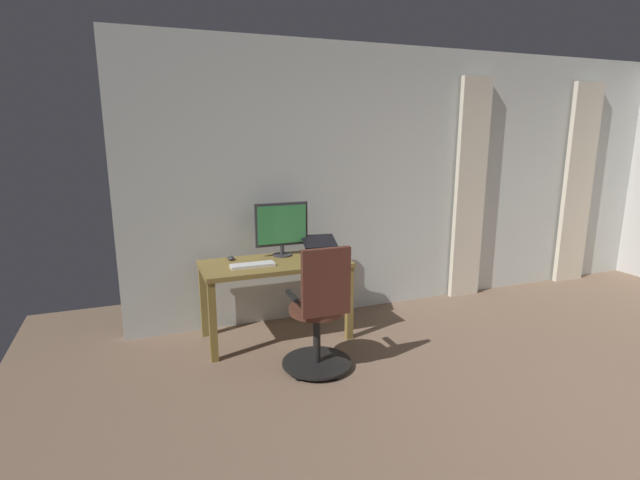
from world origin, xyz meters
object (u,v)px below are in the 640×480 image
Objects in this scene: computer_monitor at (282,226)px; laptop at (321,251)px; computer_mouse at (231,258)px; computer_keyboard at (253,265)px; desk at (275,273)px; office_chair at (320,315)px.

laptop is at bearing 151.85° from computer_monitor.
computer_monitor is at bearing 178.25° from computer_mouse.
computer_mouse is (0.80, -0.19, -0.04)m from laptop.
computer_keyboard is at bearing 14.93° from laptop.
laptop is (-0.45, -0.02, 0.16)m from desk.
computer_monitor reaches higher than office_chair.
computer_monitor is 0.55m from computer_mouse.
computer_monitor is at bearing 91.69° from office_chair.
computer_mouse is at bearing -1.75° from computer_monitor.
computer_keyboard is (0.22, 0.07, 0.12)m from desk.
laptop is 3.83× the size of computer_mouse.
computer_mouse is (0.48, -0.01, -0.26)m from computer_monitor.
office_chair reaches higher than computer_keyboard.
computer_keyboard is (0.36, -0.67, 0.26)m from office_chair.
computer_keyboard is 0.68m from laptop.
desk is 0.45m from computer_monitor.
office_chair reaches higher than computer_mouse.
computer_monitor is at bearing -21.05° from laptop.
desk is 0.48m from laptop.
computer_mouse is at bearing -6.07° from laptop.
computer_monitor is 1.31× the size of laptop.
computer_keyboard is 0.31m from computer_mouse.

